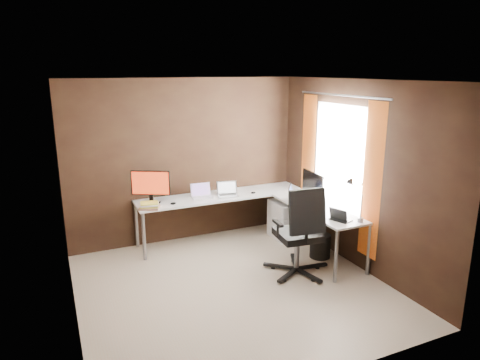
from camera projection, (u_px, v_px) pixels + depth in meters
name	position (u px, v px, depth m)	size (l,w,h in m)	color
room	(255.00, 184.00, 5.17)	(3.60, 3.60, 2.50)	tan
desk	(256.00, 203.00, 6.37)	(2.65, 2.25, 0.73)	white
drawer_pedestal	(286.00, 219.00, 6.80)	(0.42, 0.50, 0.60)	white
monitor_left	(151.00, 185.00, 6.13)	(0.51, 0.29, 0.49)	black
monitor_right	(313.00, 185.00, 6.21)	(0.14, 0.55, 0.45)	black
laptop_white	(201.00, 194.00, 6.49)	(0.32, 0.24, 0.21)	white
laptop_silver	(227.00, 192.00, 6.58)	(0.35, 0.28, 0.21)	silver
laptop_black_big	(296.00, 200.00, 6.18)	(0.46, 0.49, 0.26)	black
laptop_black_small	(340.00, 218.00, 5.48)	(0.26, 0.30, 0.17)	black
book_stack	(149.00, 206.00, 5.96)	(0.33, 0.30, 0.09)	#A47558
mouse_left	(173.00, 203.00, 6.14)	(0.09, 0.06, 0.03)	black
mouse_corner	(253.00, 193.00, 6.68)	(0.08, 0.05, 0.03)	black
desk_lamp	(355.00, 195.00, 5.39)	(0.19, 0.21, 0.56)	slate
office_chair	(299.00, 249.00, 5.56)	(0.68, 0.68, 1.21)	black
wastebasket	(320.00, 246.00, 6.11)	(0.29, 0.29, 0.34)	black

